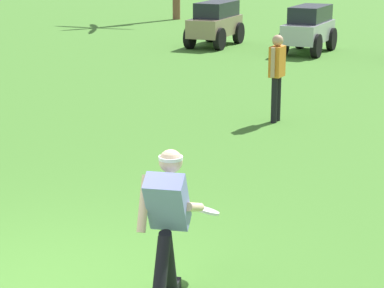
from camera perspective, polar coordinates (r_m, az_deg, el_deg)
frisbee_thrower at (r=6.56m, az=-1.89°, el=-5.83°), size 0.48×1.16×1.39m
frisbee_in_flight at (r=7.25m, az=1.04°, el=-5.06°), size 0.37×0.37×0.11m
teammate_midfield at (r=13.36m, az=6.48°, el=5.63°), size 0.21×0.49×1.56m
parked_car_slot_a at (r=23.34m, az=1.80°, el=9.26°), size 1.33×2.47×1.34m
parked_car_slot_b at (r=22.09m, az=8.90°, el=8.75°), size 1.27×2.45×1.34m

